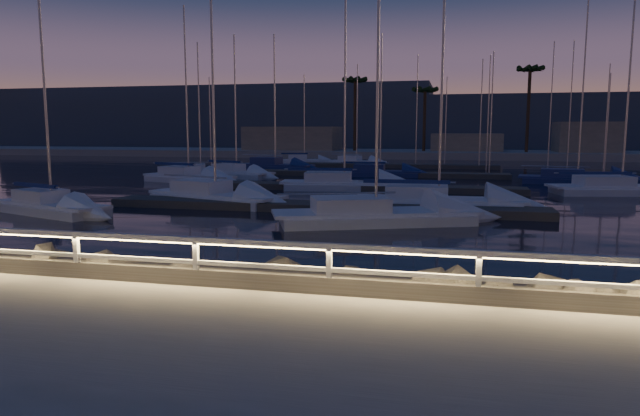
# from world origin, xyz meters

# --- Properties ---
(ground) EXTENTS (400.00, 400.00, 0.00)m
(ground) POSITION_xyz_m (0.00, 0.00, 0.00)
(ground) COLOR #A39D93
(ground) RESTS_ON ground
(harbor_water) EXTENTS (400.00, 440.00, 0.60)m
(harbor_water) POSITION_xyz_m (0.00, 31.22, -0.97)
(harbor_water) COLOR black
(harbor_water) RESTS_ON ground
(guard_rail) EXTENTS (44.11, 0.12, 1.06)m
(guard_rail) POSITION_xyz_m (-0.07, -0.00, 0.77)
(guard_rail) COLOR silver
(guard_rail) RESTS_ON ground
(riprap) EXTENTS (28.83, 3.18, 1.47)m
(riprap) POSITION_xyz_m (7.24, 1.28, -0.17)
(riprap) COLOR #605A53
(riprap) RESTS_ON ground
(floating_docks) EXTENTS (22.00, 36.00, 0.40)m
(floating_docks) POSITION_xyz_m (0.00, 32.50, -0.40)
(floating_docks) COLOR #554E46
(floating_docks) RESTS_ON ground
(far_shore) EXTENTS (160.00, 14.00, 5.20)m
(far_shore) POSITION_xyz_m (-0.12, 74.05, 0.29)
(far_shore) COLOR #A39D93
(far_shore) RESTS_ON ground
(palm_left) EXTENTS (3.00, 3.00, 11.20)m
(palm_left) POSITION_xyz_m (-8.00, 72.00, 10.14)
(palm_left) COLOR #443320
(palm_left) RESTS_ON ground
(palm_center) EXTENTS (3.00, 3.00, 9.70)m
(palm_center) POSITION_xyz_m (2.00, 73.00, 8.78)
(palm_center) COLOR #443320
(palm_center) RESTS_ON ground
(palm_right) EXTENTS (3.00, 3.00, 12.20)m
(palm_right) POSITION_xyz_m (16.00, 72.00, 11.03)
(palm_right) COLOR #443320
(palm_right) RESTS_ON ground
(distant_hills) EXTENTS (230.00, 37.50, 18.00)m
(distant_hills) POSITION_xyz_m (-22.13, 133.69, 4.74)
(distant_hills) COLOR #374355
(distant_hills) RESTS_ON ground
(sailboat_a) EXTENTS (6.99, 4.06, 11.58)m
(sailboat_a) POSITION_xyz_m (-12.39, 12.06, -0.17)
(sailboat_a) COLOR silver
(sailboat_a) RESTS_ON ground
(sailboat_b) EXTENTS (8.49, 4.91, 13.98)m
(sailboat_b) POSITION_xyz_m (-6.36, 17.43, -0.14)
(sailboat_b) COLOR silver
(sailboat_b) RESTS_ON ground
(sailboat_c) EXTENTS (8.59, 2.85, 14.41)m
(sailboat_c) POSITION_xyz_m (5.50, 17.87, -0.16)
(sailboat_c) COLOR silver
(sailboat_c) RESTS_ON ground
(sailboat_d) EXTENTS (9.02, 5.54, 14.82)m
(sailboat_d) POSITION_xyz_m (3.02, 12.64, -0.17)
(sailboat_d) COLOR silver
(sailboat_d) RESTS_ON ground
(sailboat_e) EXTENTS (7.15, 4.26, 11.85)m
(sailboat_e) POSITION_xyz_m (-11.58, 33.78, -0.17)
(sailboat_e) COLOR silver
(sailboat_e) RESTS_ON ground
(sailboat_f) EXTENTS (8.08, 4.42, 13.28)m
(sailboat_f) POSITION_xyz_m (-13.63, 29.02, -0.16)
(sailboat_f) COLOR silver
(sailboat_f) RESTS_ON ground
(sailboat_g) EXTENTS (8.70, 3.59, 14.34)m
(sailboat_g) POSITION_xyz_m (-0.94, 26.12, -0.16)
(sailboat_g) COLOR silver
(sailboat_g) RESTS_ON ground
(sailboat_h) EXTENTS (9.04, 4.27, 14.75)m
(sailboat_h) POSITION_xyz_m (16.42, 27.45, -0.17)
(sailboat_h) COLOR silver
(sailboat_h) RESTS_ON ground
(sailboat_i) EXTENTS (8.08, 3.59, 13.38)m
(sailboat_i) POSITION_xyz_m (-11.22, 43.18, -0.13)
(sailboat_i) COLOR navy
(sailboat_i) RESTS_ON ground
(sailboat_j) EXTENTS (6.94, 4.21, 11.48)m
(sailboat_j) POSITION_xyz_m (-15.28, 34.61, -0.20)
(sailboat_j) COLOR silver
(sailboat_j) RESTS_ON ground
(sailboat_k) EXTENTS (7.20, 2.33, 12.11)m
(sailboat_k) POSITION_xyz_m (-0.02, 37.90, -0.20)
(sailboat_k) COLOR navy
(sailboat_k) RESTS_ON ground
(sailboat_l) EXTENTS (8.54, 3.69, 14.00)m
(sailboat_l) POSITION_xyz_m (15.18, 34.33, -0.18)
(sailboat_l) COLOR navy
(sailboat_l) RESTS_ON ground
(sailboat_m) EXTENTS (6.42, 3.33, 10.60)m
(sailboat_m) POSITION_xyz_m (-11.31, 54.96, -0.20)
(sailboat_m) COLOR silver
(sailboat_m) RESTS_ON ground
(sailboat_n) EXTENTS (6.96, 3.63, 11.43)m
(sailboat_n) POSITION_xyz_m (-4.72, 53.58, -0.20)
(sailboat_n) COLOR silver
(sailboat_n) RESTS_ON ground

